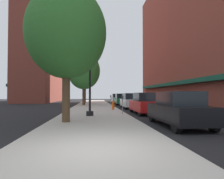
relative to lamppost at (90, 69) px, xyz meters
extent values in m
plane|color=black|center=(4.28, 10.05, -3.20)|extent=(90.00, 90.00, 0.00)
cube|color=#B7B2A8|center=(0.28, 11.05, -3.14)|extent=(4.80, 50.00, 0.12)
cube|color=brown|center=(15.28, 14.05, 8.52)|extent=(6.00, 40.00, 23.45)
cube|color=#144C38|center=(11.93, 14.05, -0.10)|extent=(0.90, 34.00, 0.50)
cube|color=brown|center=(-10.72, 29.05, 7.61)|extent=(6.00, 18.00, 21.62)
cube|color=#144C38|center=(-14.07, 29.05, -0.10)|extent=(0.90, 15.30, 0.50)
cylinder|color=black|center=(0.00, 0.00, -2.93)|extent=(0.48, 0.48, 0.30)
cylinder|color=black|center=(0.00, 0.00, -0.18)|extent=(0.14, 0.14, 5.20)
sphere|color=silver|center=(0.00, 0.00, 2.60)|extent=(0.44, 0.44, 0.44)
cylinder|color=#E05614|center=(2.07, 5.31, -2.77)|extent=(0.26, 0.26, 0.62)
sphere|color=#E05614|center=(2.07, 5.31, -2.41)|extent=(0.24, 0.24, 0.24)
cylinder|color=#E05614|center=(2.21, 5.31, -2.68)|extent=(0.12, 0.10, 0.10)
cylinder|color=slate|center=(2.33, 1.05, -2.56)|extent=(0.06, 0.06, 1.05)
cube|color=#33383D|center=(2.33, 1.05, -1.90)|extent=(0.14, 0.09, 0.26)
cylinder|color=slate|center=(2.33, 10.76, -2.56)|extent=(0.06, 0.06, 1.05)
cube|color=#33383D|center=(2.33, 10.76, -1.90)|extent=(0.14, 0.09, 0.26)
cylinder|color=#4C3823|center=(-1.25, 19.80, -1.39)|extent=(0.40, 0.40, 3.39)
ellipsoid|color=#387F33|center=(-1.25, 19.80, 1.67)|extent=(3.64, 3.64, 4.19)
cylinder|color=#4C3823|center=(-1.16, -2.82, -1.56)|extent=(0.40, 0.40, 3.04)
ellipsoid|color=#2D6B28|center=(-1.16, -2.82, 1.51)|extent=(4.13, 4.13, 4.75)
cylinder|color=#4C3823|center=(-1.08, 13.52, -1.60)|extent=(0.40, 0.40, 2.97)
ellipsoid|color=#387F33|center=(-1.08, 13.52, 1.52)|extent=(4.33, 4.33, 4.98)
cylinder|color=black|center=(3.50, -2.35, -2.88)|extent=(0.22, 0.64, 0.64)
cylinder|color=black|center=(5.06, -2.35, -2.88)|extent=(0.22, 0.64, 0.64)
cylinder|color=black|center=(3.50, -5.55, -2.88)|extent=(0.22, 0.64, 0.64)
cylinder|color=black|center=(5.06, -5.55, -2.88)|extent=(0.22, 0.64, 0.64)
cube|color=black|center=(4.28, -3.95, -2.56)|extent=(1.80, 4.30, 0.76)
cube|color=black|center=(4.28, -4.10, -1.86)|extent=(1.56, 2.20, 0.64)
cylinder|color=black|center=(3.50, 3.62, -2.88)|extent=(0.22, 0.64, 0.64)
cylinder|color=black|center=(5.06, 3.62, -2.88)|extent=(0.22, 0.64, 0.64)
cylinder|color=black|center=(3.50, 0.42, -2.88)|extent=(0.22, 0.64, 0.64)
cylinder|color=black|center=(5.06, 0.42, -2.88)|extent=(0.22, 0.64, 0.64)
cube|color=red|center=(4.28, 2.02, -2.56)|extent=(1.80, 4.30, 0.76)
cube|color=black|center=(4.28, 1.87, -1.86)|extent=(1.56, 2.20, 0.64)
cylinder|color=black|center=(3.50, 9.64, -2.88)|extent=(0.22, 0.64, 0.64)
cylinder|color=black|center=(5.06, 9.64, -2.88)|extent=(0.22, 0.64, 0.64)
cylinder|color=black|center=(3.50, 6.44, -2.88)|extent=(0.22, 0.64, 0.64)
cylinder|color=black|center=(5.06, 6.44, -2.88)|extent=(0.22, 0.64, 0.64)
cube|color=silver|center=(4.28, 8.04, -2.56)|extent=(1.80, 4.30, 0.76)
cube|color=black|center=(4.28, 7.89, -1.86)|extent=(1.56, 2.20, 0.64)
cylinder|color=black|center=(3.50, 17.02, -2.88)|extent=(0.22, 0.64, 0.64)
cylinder|color=black|center=(5.06, 17.02, -2.88)|extent=(0.22, 0.64, 0.64)
cylinder|color=black|center=(3.50, 13.82, -2.88)|extent=(0.22, 0.64, 0.64)
cylinder|color=black|center=(5.06, 13.82, -2.88)|extent=(0.22, 0.64, 0.64)
cube|color=#196638|center=(4.28, 15.42, -2.56)|extent=(1.80, 4.30, 0.76)
cube|color=black|center=(4.28, 15.27, -1.86)|extent=(1.56, 2.20, 0.64)
cylinder|color=black|center=(3.50, 22.63, -2.88)|extent=(0.22, 0.64, 0.64)
cylinder|color=black|center=(5.06, 22.63, -2.88)|extent=(0.22, 0.64, 0.64)
cylinder|color=black|center=(3.50, 19.43, -2.88)|extent=(0.22, 0.64, 0.64)
cylinder|color=black|center=(5.06, 19.43, -2.88)|extent=(0.22, 0.64, 0.64)
cube|color=#B2B2BA|center=(4.28, 21.03, -2.56)|extent=(1.80, 4.30, 0.76)
cube|color=black|center=(4.28, 20.88, -1.86)|extent=(1.56, 2.20, 0.64)
camera|label=1|loc=(0.26, -13.00, -1.68)|focal=31.36mm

